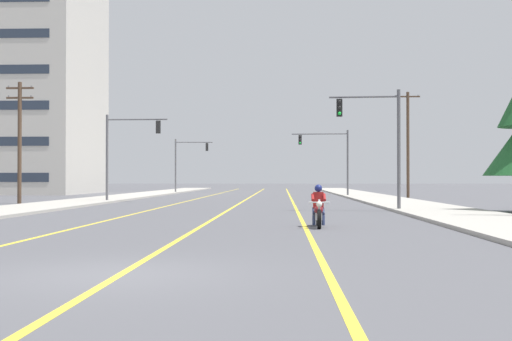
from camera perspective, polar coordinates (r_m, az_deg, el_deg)
name	(u,v)px	position (r m, az deg, el deg)	size (l,w,h in m)	color
ground_plane	(111,274)	(11.70, -12.54, -8.87)	(400.00, 400.00, 0.00)	#515156
lane_stripe_center	(249,198)	(56.29, -0.61, -2.40)	(0.16, 100.00, 0.01)	yellow
lane_stripe_left	(202,198)	(56.65, -4.78, -2.39)	(0.16, 100.00, 0.01)	yellow
lane_stripe_right	(291,198)	(56.23, 3.06, -2.40)	(0.16, 100.00, 0.01)	yellow
sidewalk_kerb_right	(381,199)	(51.81, 10.88, -2.46)	(4.40, 110.00, 0.14)	#ADA89E
sidewalk_kerb_left	(109,199)	(53.02, -12.74, -2.42)	(4.40, 110.00, 0.14)	#ADA89E
motorcycle_with_rider	(318,210)	(22.44, 5.49, -3.46)	(0.70, 2.19, 1.46)	black
traffic_signal_near_right	(379,133)	(33.81, 10.73, 3.29)	(3.61, 0.41, 6.20)	#56565B
traffic_signal_near_left	(124,145)	(46.99, -11.46, 2.24)	(4.41, 0.37, 6.20)	#56565B
traffic_signal_mid_right	(331,152)	(61.19, 6.61, 1.60)	(5.30, 0.39, 6.20)	#56565B
traffic_signal_mid_left	(186,158)	(75.23, -6.14, 1.12)	(4.32, 0.56, 6.20)	#56565B
utility_pole_left_near	(20,138)	(46.03, -19.99, 2.68)	(1.84, 0.26, 8.09)	#4C3828
utility_pole_right_far	(408,142)	(58.06, 13.16, 2.41)	(2.09, 0.26, 9.20)	#4C3828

